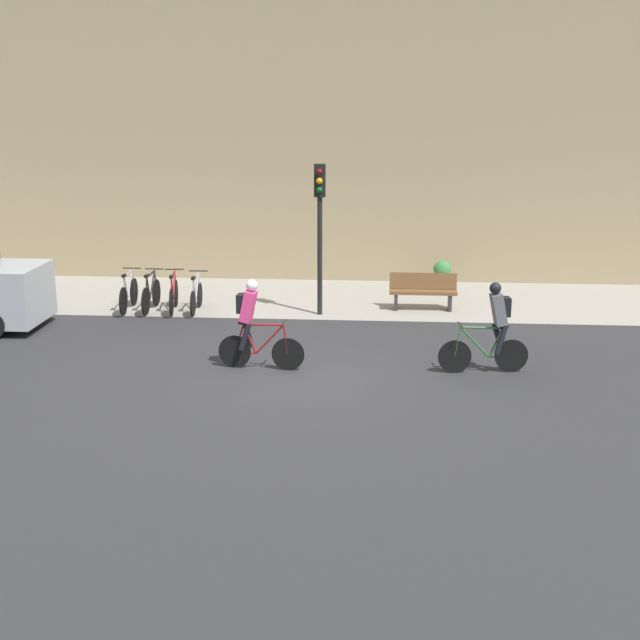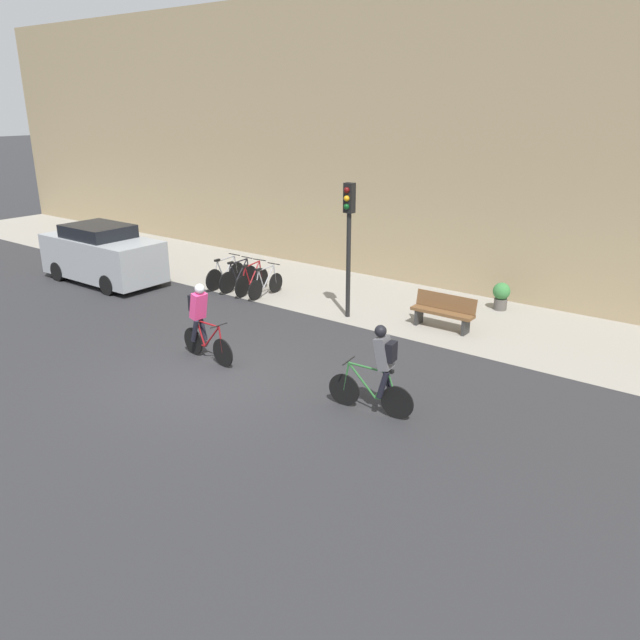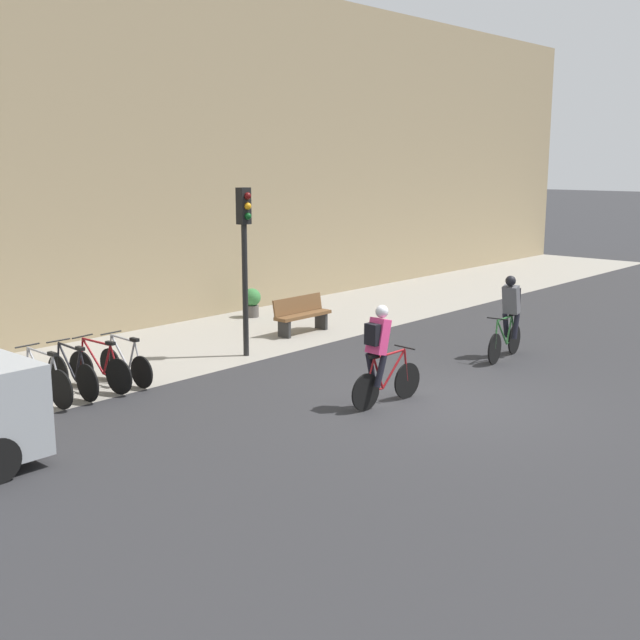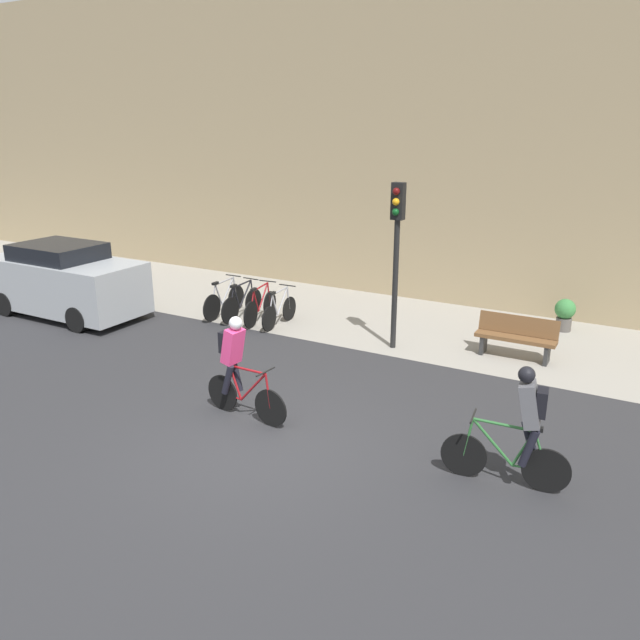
# 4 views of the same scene
# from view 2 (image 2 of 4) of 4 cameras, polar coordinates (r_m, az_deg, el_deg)

# --- Properties ---
(ground) EXTENTS (200.00, 200.00, 0.00)m
(ground) POSITION_cam_2_polar(r_m,az_deg,el_deg) (13.47, -9.99, -5.20)
(ground) COLOR #2B2B2D
(kerb_strip) EXTENTS (44.00, 4.50, 0.01)m
(kerb_strip) POSITION_cam_2_polar(r_m,az_deg,el_deg) (18.39, 5.38, 1.77)
(kerb_strip) COLOR gray
(kerb_strip) RESTS_ON ground
(building_facade) EXTENTS (44.00, 0.60, 8.84)m
(building_facade) POSITION_cam_2_polar(r_m,az_deg,el_deg) (19.80, 9.84, 15.86)
(building_facade) COLOR #9E8966
(building_facade) RESTS_ON ground
(cyclist_pink) EXTENTS (1.69, 0.47, 1.76)m
(cyclist_pink) POSITION_cam_2_polar(r_m,az_deg,el_deg) (14.16, -10.82, 0.10)
(cyclist_pink) COLOR black
(cyclist_pink) RESTS_ON ground
(cyclist_grey) EXTENTS (1.73, 0.51, 1.76)m
(cyclist_grey) POSITION_cam_2_polar(r_m,az_deg,el_deg) (11.45, 5.52, -4.33)
(cyclist_grey) COLOR black
(cyclist_grey) RESTS_ON ground
(parked_bike_0) EXTENTS (0.46, 1.74, 0.98)m
(parked_bike_0) POSITION_cam_2_polar(r_m,az_deg,el_deg) (19.82, -8.63, 4.14)
(parked_bike_0) COLOR black
(parked_bike_0) RESTS_ON ground
(parked_bike_1) EXTENTS (0.46, 1.65, 0.97)m
(parked_bike_1) POSITION_cam_2_polar(r_m,az_deg,el_deg) (19.44, -7.47, 3.88)
(parked_bike_1) COLOR black
(parked_bike_1) RESTS_ON ground
(parked_bike_2) EXTENTS (0.46, 1.68, 0.97)m
(parked_bike_2) POSITION_cam_2_polar(r_m,az_deg,el_deg) (19.07, -6.25, 3.61)
(parked_bike_2) COLOR black
(parked_bike_2) RESTS_ON ground
(parked_bike_3) EXTENTS (0.46, 1.57, 0.94)m
(parked_bike_3) POSITION_cam_2_polar(r_m,az_deg,el_deg) (18.71, -5.00, 3.29)
(parked_bike_3) COLOR black
(parked_bike_3) RESTS_ON ground
(traffic_light_pole) EXTENTS (0.26, 0.30, 3.59)m
(traffic_light_pole) POSITION_cam_2_polar(r_m,az_deg,el_deg) (16.33, 2.64, 8.58)
(traffic_light_pole) COLOR black
(traffic_light_pole) RESTS_ON ground
(bench) EXTENTS (1.65, 0.44, 0.89)m
(bench) POSITION_cam_2_polar(r_m,az_deg,el_deg) (16.23, 11.21, 0.80)
(bench) COLOR brown
(bench) RESTS_ON ground
(parked_car) EXTENTS (4.30, 1.84, 1.85)m
(parked_car) POSITION_cam_2_polar(r_m,az_deg,el_deg) (21.25, -19.27, 5.66)
(parked_car) COLOR #9EA3A8
(parked_car) RESTS_ON ground
(potted_plant) EXTENTS (0.48, 0.48, 0.78)m
(potted_plant) POSITION_cam_2_polar(r_m,az_deg,el_deg) (18.13, 16.24, 2.23)
(potted_plant) COLOR #56514C
(potted_plant) RESTS_ON ground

